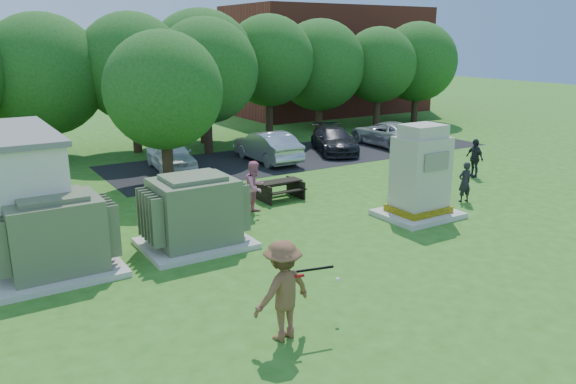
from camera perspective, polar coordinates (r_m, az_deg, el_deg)
ground at (r=14.13m, az=8.72°, el=-8.78°), size 120.00×120.00×0.00m
brick_building at (r=45.31m, az=4.02°, el=13.20°), size 15.00×8.00×8.00m
parking_strip at (r=28.49m, az=1.83°, el=3.80°), size 20.00×6.00×0.01m
transformer_left at (r=15.10m, az=-22.56°, el=-4.26°), size 3.00×2.40×2.07m
transformer_right at (r=16.03m, az=-9.49°, el=-2.15°), size 3.00×2.40×2.07m
generator_cabinet at (r=18.83m, az=13.29°, el=1.48°), size 2.52×2.06×3.07m
picnic_table at (r=20.57m, az=-0.86°, el=0.45°), size 1.62×1.21×0.69m
batter at (r=11.04m, az=-0.54°, el=-9.98°), size 1.42×0.96×2.04m
person_by_generator at (r=21.12m, az=17.52°, el=0.96°), size 0.58×0.42×1.47m
person_at_picnic at (r=18.84m, az=-3.39°, el=0.49°), size 1.09×1.00×1.80m
person_walking_right at (r=25.09m, az=18.41°, el=3.30°), size 0.54×1.01×1.64m
car_white at (r=25.69m, az=-11.82°, el=3.74°), size 2.07×4.19×1.37m
car_silver_a at (r=26.84m, az=-2.13°, el=4.65°), size 1.64×4.47×1.46m
car_dark at (r=29.11m, az=4.70°, el=5.29°), size 3.40×4.80×1.29m
car_silver_b at (r=31.34m, az=10.06°, el=5.87°), size 2.32×4.83×1.33m
batting_equipment at (r=11.25m, az=2.73°, el=-8.16°), size 1.35×0.43×0.56m
tree_row at (r=30.04m, az=-12.17°, el=12.06°), size 41.30×13.30×7.30m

